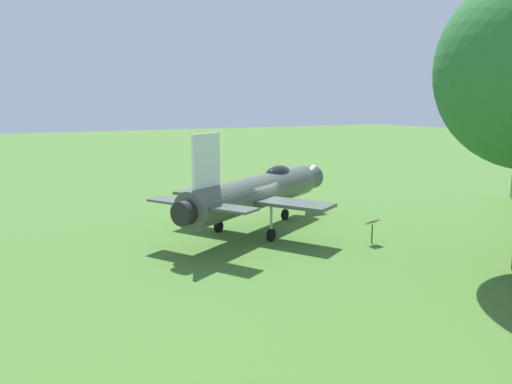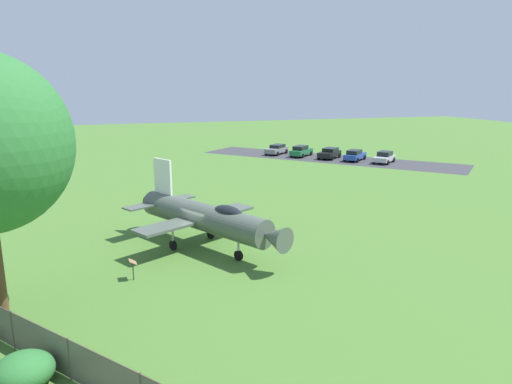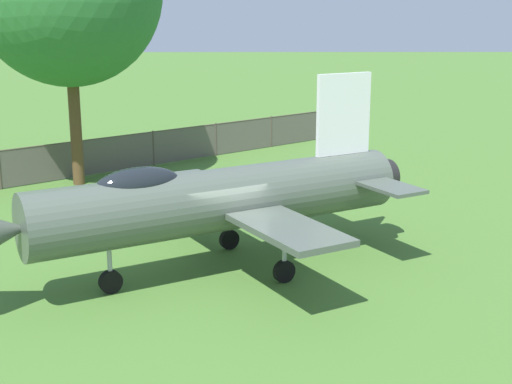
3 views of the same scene
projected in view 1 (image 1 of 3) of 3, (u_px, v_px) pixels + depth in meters
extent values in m
plane|color=#47722D|center=(255.00, 232.00, 25.27)|extent=(200.00, 200.00, 0.00)
cylinder|color=#4C564C|center=(255.00, 193.00, 24.91)|extent=(6.62, 9.98, 1.69)
cone|color=#4C564C|center=(307.00, 178.00, 29.80)|extent=(2.04, 2.10, 1.44)
cylinder|color=black|center=(184.00, 213.00, 20.32)|extent=(1.18, 1.02, 1.02)
ellipsoid|color=black|center=(278.00, 173.00, 26.71)|extent=(1.86, 2.36, 0.84)
cube|color=white|center=(206.00, 161.00, 21.22)|extent=(1.00, 1.64, 2.34)
cube|color=#4C564C|center=(208.00, 194.00, 25.85)|extent=(3.82, 3.15, 0.16)
cube|color=#4C564C|center=(296.00, 204.00, 23.17)|extent=(3.82, 3.15, 0.16)
cube|color=#4C564C|center=(170.00, 200.00, 22.11)|extent=(2.11, 1.84, 0.10)
cube|color=#4C564C|center=(234.00, 209.00, 20.29)|extent=(2.11, 1.84, 0.10)
cylinder|color=#A5A8AD|center=(285.00, 201.00, 27.71)|extent=(0.12, 0.12, 1.56)
cylinder|color=black|center=(285.00, 215.00, 27.85)|extent=(0.45, 0.61, 0.60)
cylinder|color=#A5A8AD|center=(218.00, 212.00, 25.01)|extent=(0.12, 0.12, 1.56)
cylinder|color=black|center=(219.00, 226.00, 25.14)|extent=(0.45, 0.61, 0.60)
cylinder|color=#A5A8AD|center=(271.00, 219.00, 23.40)|extent=(0.12, 0.12, 1.56)
cylinder|color=black|center=(271.00, 235.00, 23.53)|extent=(0.45, 0.61, 0.60)
cylinder|color=#4C4238|center=(511.00, 186.00, 34.35)|extent=(0.08, 0.08, 1.60)
cylinder|color=#333333|center=(372.00, 234.00, 23.13)|extent=(0.06, 0.06, 0.90)
cube|color=olive|center=(372.00, 222.00, 23.03)|extent=(0.45, 0.63, 0.25)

